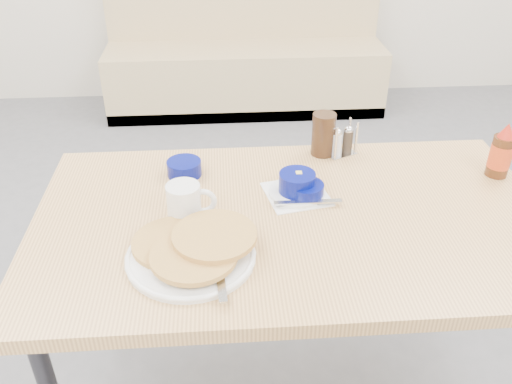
{
  "coord_description": "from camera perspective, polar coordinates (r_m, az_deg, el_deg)",
  "views": [
    {
      "loc": [
        -0.19,
        -0.94,
        1.6
      ],
      "look_at": [
        -0.1,
        0.28,
        0.82
      ],
      "focal_mm": 38.0,
      "sensor_mm": 36.0,
      "label": 1
    }
  ],
  "objects": [
    {
      "name": "booth_bench",
      "position": [
        3.93,
        -1.17,
        14.01
      ],
      "size": [
        1.9,
        0.56,
        1.22
      ],
      "color": "tan",
      "rests_on": "ground"
    },
    {
      "name": "dining_table",
      "position": [
        1.5,
        3.86,
        -4.38
      ],
      "size": [
        1.4,
        0.8,
        0.76
      ],
      "color": "tan",
      "rests_on": "ground"
    },
    {
      "name": "pancake_plate",
      "position": [
        1.32,
        -6.68,
        -6.1
      ],
      "size": [
        0.32,
        0.33,
        0.06
      ],
      "rotation": [
        0.0,
        0.0,
        -0.25
      ],
      "color": "white",
      "rests_on": "dining_table"
    },
    {
      "name": "coffee_mug",
      "position": [
        1.44,
        -7.42,
        -1.03
      ],
      "size": [
        0.13,
        0.09,
        0.1
      ],
      "rotation": [
        0.0,
        0.0,
        -0.0
      ],
      "color": "white",
      "rests_on": "dining_table"
    },
    {
      "name": "grits_setting",
      "position": [
        1.54,
        4.34,
        0.65
      ],
      "size": [
        0.22,
        0.2,
        0.07
      ],
      "rotation": [
        0.0,
        0.0,
        0.21
      ],
      "color": "white",
      "rests_on": "dining_table"
    },
    {
      "name": "creamer_bowl",
      "position": [
        1.65,
        -7.56,
        2.5
      ],
      "size": [
        0.1,
        0.1,
        0.05
      ],
      "rotation": [
        0.0,
        0.0,
        -0.2
      ],
      "color": "#040C64",
      "rests_on": "dining_table"
    },
    {
      "name": "butter_bowl",
      "position": [
        1.53,
        5.3,
        0.11
      ],
      "size": [
        0.1,
        0.1,
        0.04
      ],
      "rotation": [
        0.0,
        0.0,
        -0.05
      ],
      "color": "#040C64",
      "rests_on": "dining_table"
    },
    {
      "name": "amber_tumbler",
      "position": [
        1.74,
        7.1,
        6.05
      ],
      "size": [
        0.09,
        0.09,
        0.14
      ],
      "primitive_type": "cylinder",
      "rotation": [
        0.0,
        0.0,
        0.24
      ],
      "color": "#352011",
      "rests_on": "dining_table"
    },
    {
      "name": "condiment_caddy",
      "position": [
        1.76,
        9.05,
        5.08
      ],
      "size": [
        0.11,
        0.09,
        0.11
      ],
      "rotation": [
        0.0,
        0.0,
        0.42
      ],
      "color": "silver",
      "rests_on": "dining_table"
    },
    {
      "name": "syrup_bottle",
      "position": [
        1.76,
        24.4,
        3.74
      ],
      "size": [
        0.07,
        0.07,
        0.17
      ],
      "rotation": [
        0.0,
        0.0,
        0.22
      ],
      "color": "#47230F",
      "rests_on": "dining_table"
    },
    {
      "name": "sugar_wrapper",
      "position": [
        1.56,
        2.15,
        0.07
      ],
      "size": [
        0.04,
        0.02,
        0.0
      ],
      "primitive_type": "cube",
      "rotation": [
        0.0,
        0.0,
        0.01
      ],
      "color": "#E04A53",
      "rests_on": "dining_table"
    }
  ]
}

